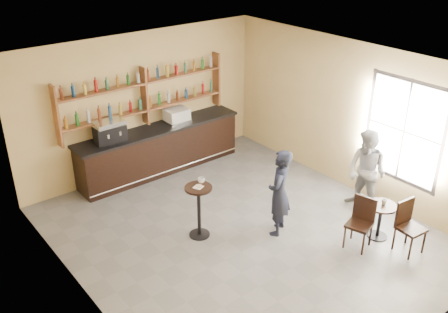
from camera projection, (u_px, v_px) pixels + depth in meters
floor at (242, 233)px, 9.42m from camera, size 7.00×7.00×0.00m
ceiling at (245, 68)px, 8.01m from camera, size 7.00×7.00×0.00m
wall_back at (142, 103)px, 11.17m from camera, size 7.00×0.00×7.00m
wall_front at (424, 254)px, 6.25m from camera, size 7.00×0.00×7.00m
wall_left at (82, 216)px, 7.04m from camera, size 0.00×7.00×7.00m
wall_right at (353, 118)px, 10.39m from camera, size 0.00×7.00×7.00m
window_pane at (404, 131)px, 9.50m from camera, size 0.00×2.00×2.00m
window_frame at (404, 131)px, 9.49m from camera, size 0.04×1.70×2.10m
shelf_unit at (145, 96)px, 10.99m from camera, size 4.00×0.26×1.40m
liquor_bottles at (144, 89)px, 10.92m from camera, size 3.68×0.10×1.00m
bar_counter at (160, 149)px, 11.49m from camera, size 4.01×0.78×1.09m
espresso_machine at (110, 131)px, 10.49m from camera, size 0.67×0.47×0.45m
pastry_case at (177, 116)px, 11.46m from camera, size 0.56×0.46×0.32m
pedestal_table at (199, 212)px, 9.14m from camera, size 0.64×0.64×1.04m
napkin at (198, 187)px, 8.91m from camera, size 0.21×0.21×0.00m
donut at (199, 186)px, 8.90m from camera, size 0.13×0.13×0.04m
cup_pedestal at (201, 180)px, 9.04m from camera, size 0.15×0.15×0.10m
man_main at (279, 193)px, 9.11m from camera, size 0.74×0.68×1.69m
cafe_table at (379, 221)px, 9.17m from camera, size 0.71×0.71×0.69m
cup_cafe at (384, 202)px, 9.03m from camera, size 0.11×0.11×0.09m
chair_west at (359, 224)px, 8.84m from camera, size 0.51×0.51×0.95m
chair_south at (411, 228)px, 8.72m from camera, size 0.46×0.46×0.97m
patron_second at (367, 172)px, 9.82m from camera, size 0.66×0.84×1.72m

